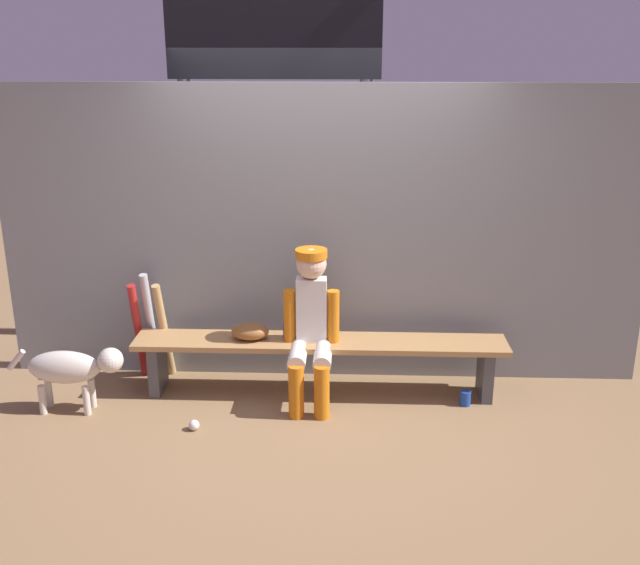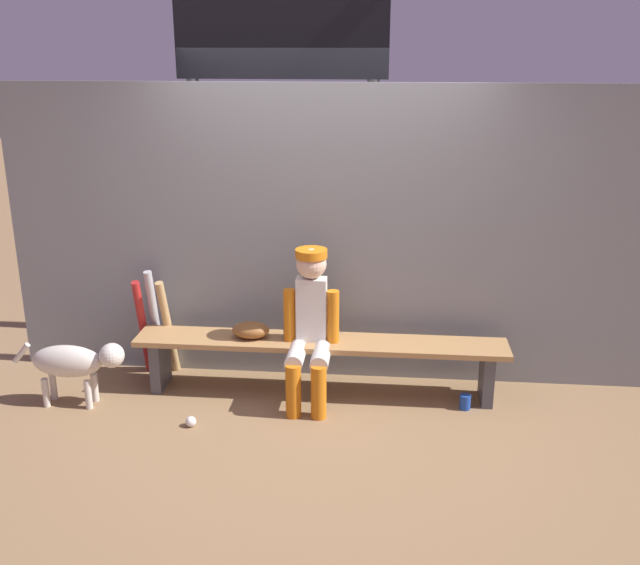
{
  "view_description": "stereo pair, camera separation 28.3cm",
  "coord_description": "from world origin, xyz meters",
  "px_view_note": "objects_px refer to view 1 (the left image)",
  "views": [
    {
      "loc": [
        0.2,
        -5.01,
        2.52
      ],
      "look_at": [
        0.0,
        0.0,
        0.88
      ],
      "focal_mm": 40.92,
      "sensor_mm": 36.0,
      "label": 1
    },
    {
      "loc": [
        0.49,
        -4.99,
        2.52
      ],
      "look_at": [
        0.0,
        0.0,
        0.88
      ],
      "focal_mm": 40.92,
      "sensor_mm": 36.0,
      "label": 2
    }
  ],
  "objects_px": {
    "cup_on_ground": "(465,398)",
    "dog": "(72,368)",
    "baseball_glove": "(250,331)",
    "dugout_bench": "(320,351)",
    "bat_wood_tan": "(164,331)",
    "scoreboard": "(282,72)",
    "player_seated": "(311,323)",
    "bat_aluminum_silver": "(151,325)",
    "bat_aluminum_red": "(138,331)",
    "baseball": "(194,425)",
    "cup_on_bench": "(288,330)"
  },
  "relations": [
    {
      "from": "baseball_glove",
      "to": "dog",
      "type": "relative_size",
      "value": 0.33
    },
    {
      "from": "baseball",
      "to": "dugout_bench",
      "type": "bearing_deg",
      "value": 35.26
    },
    {
      "from": "baseball_glove",
      "to": "cup_on_ground",
      "type": "bearing_deg",
      "value": -5.38
    },
    {
      "from": "dugout_bench",
      "to": "bat_wood_tan",
      "type": "relative_size",
      "value": 3.38
    },
    {
      "from": "dugout_bench",
      "to": "bat_aluminum_red",
      "type": "relative_size",
      "value": 3.41
    },
    {
      "from": "baseball",
      "to": "dog",
      "type": "xyz_separation_m",
      "value": [
        -0.91,
        0.25,
        0.3
      ]
    },
    {
      "from": "player_seated",
      "to": "bat_aluminum_silver",
      "type": "distance_m",
      "value": 1.33
    },
    {
      "from": "dugout_bench",
      "to": "bat_wood_tan",
      "type": "bearing_deg",
      "value": 170.19
    },
    {
      "from": "dugout_bench",
      "to": "cup_on_ground",
      "type": "distance_m",
      "value": 1.12
    },
    {
      "from": "player_seated",
      "to": "bat_aluminum_red",
      "type": "relative_size",
      "value": 1.4
    },
    {
      "from": "baseball_glove",
      "to": "bat_aluminum_red",
      "type": "distance_m",
      "value": 0.93
    },
    {
      "from": "baseball_glove",
      "to": "bat_aluminum_silver",
      "type": "distance_m",
      "value": 0.85
    },
    {
      "from": "cup_on_bench",
      "to": "bat_aluminum_red",
      "type": "bearing_deg",
      "value": 172.24
    },
    {
      "from": "player_seated",
      "to": "bat_aluminum_red",
      "type": "height_order",
      "value": "player_seated"
    },
    {
      "from": "player_seated",
      "to": "cup_on_ground",
      "type": "height_order",
      "value": "player_seated"
    },
    {
      "from": "bat_aluminum_silver",
      "to": "dugout_bench",
      "type": "bearing_deg",
      "value": -10.52
    },
    {
      "from": "dugout_bench",
      "to": "bat_wood_tan",
      "type": "xyz_separation_m",
      "value": [
        -1.22,
        0.21,
        0.06
      ]
    },
    {
      "from": "scoreboard",
      "to": "bat_aluminum_red",
      "type": "bearing_deg",
      "value": -142.93
    },
    {
      "from": "bat_wood_tan",
      "to": "dog",
      "type": "distance_m",
      "value": 0.77
    },
    {
      "from": "bat_aluminum_silver",
      "to": "cup_on_ground",
      "type": "bearing_deg",
      "value": -9.39
    },
    {
      "from": "baseball_glove",
      "to": "dog",
      "type": "height_order",
      "value": "baseball_glove"
    },
    {
      "from": "dugout_bench",
      "to": "cup_on_ground",
      "type": "bearing_deg",
      "value": -7.96
    },
    {
      "from": "baseball_glove",
      "to": "scoreboard",
      "type": "height_order",
      "value": "scoreboard"
    },
    {
      "from": "cup_on_ground",
      "to": "dog",
      "type": "height_order",
      "value": "dog"
    },
    {
      "from": "dugout_bench",
      "to": "dog",
      "type": "relative_size",
      "value": 3.29
    },
    {
      "from": "baseball_glove",
      "to": "cup_on_ground",
      "type": "distance_m",
      "value": 1.66
    },
    {
      "from": "bat_aluminum_silver",
      "to": "scoreboard",
      "type": "bearing_deg",
      "value": 37.94
    },
    {
      "from": "player_seated",
      "to": "bat_wood_tan",
      "type": "height_order",
      "value": "player_seated"
    },
    {
      "from": "bat_aluminum_red",
      "to": "cup_on_ground",
      "type": "xyz_separation_m",
      "value": [
        2.5,
        -0.36,
        -0.35
      ]
    },
    {
      "from": "bat_aluminum_silver",
      "to": "player_seated",
      "type": "bearing_deg",
      "value": -15.7
    },
    {
      "from": "scoreboard",
      "to": "dugout_bench",
      "type": "bearing_deg",
      "value": -71.19
    },
    {
      "from": "bat_aluminum_silver",
      "to": "scoreboard",
      "type": "xyz_separation_m",
      "value": [
        0.99,
        0.77,
        1.88
      ]
    },
    {
      "from": "bat_wood_tan",
      "to": "bat_aluminum_silver",
      "type": "bearing_deg",
      "value": 161.88
    },
    {
      "from": "dugout_bench",
      "to": "player_seated",
      "type": "xyz_separation_m",
      "value": [
        -0.06,
        -0.11,
        0.27
      ]
    },
    {
      "from": "player_seated",
      "to": "baseball",
      "type": "distance_m",
      "value": 1.09
    },
    {
      "from": "player_seated",
      "to": "cup_on_ground",
      "type": "xyz_separation_m",
      "value": [
        1.14,
        -0.04,
        -0.56
      ]
    },
    {
      "from": "bat_aluminum_silver",
      "to": "cup_on_ground",
      "type": "distance_m",
      "value": 2.47
    },
    {
      "from": "bat_aluminum_silver",
      "to": "baseball",
      "type": "bearing_deg",
      "value": -59.7
    },
    {
      "from": "baseball_glove",
      "to": "bat_aluminum_silver",
      "type": "height_order",
      "value": "bat_aluminum_silver"
    },
    {
      "from": "bat_aluminum_silver",
      "to": "cup_on_bench",
      "type": "distance_m",
      "value": 1.12
    },
    {
      "from": "bat_aluminum_silver",
      "to": "dog",
      "type": "bearing_deg",
      "value": -125.04
    },
    {
      "from": "bat_aluminum_silver",
      "to": "bat_aluminum_red",
      "type": "bearing_deg",
      "value": -154.14
    },
    {
      "from": "bat_wood_tan",
      "to": "cup_on_ground",
      "type": "distance_m",
      "value": 2.35
    },
    {
      "from": "cup_on_ground",
      "to": "cup_on_bench",
      "type": "height_order",
      "value": "cup_on_bench"
    },
    {
      "from": "dog",
      "to": "bat_aluminum_silver",
      "type": "bearing_deg",
      "value": 54.96
    },
    {
      "from": "bat_wood_tan",
      "to": "dog",
      "type": "bearing_deg",
      "value": -133.48
    },
    {
      "from": "bat_aluminum_silver",
      "to": "bat_aluminum_red",
      "type": "relative_size",
      "value": 1.08
    },
    {
      "from": "bat_aluminum_silver",
      "to": "cup_on_bench",
      "type": "bearing_deg",
      "value": -10.57
    },
    {
      "from": "cup_on_ground",
      "to": "bat_aluminum_red",
      "type": "bearing_deg",
      "value": 171.91
    },
    {
      "from": "player_seated",
      "to": "baseball_glove",
      "type": "distance_m",
      "value": 0.49
    }
  ]
}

